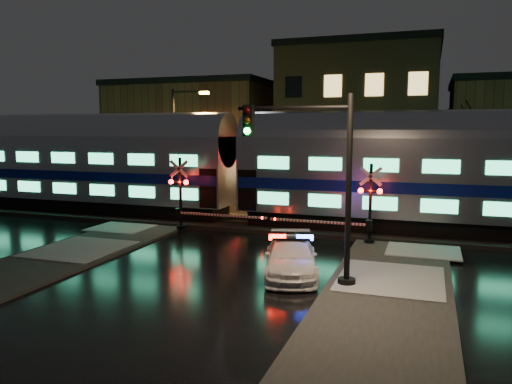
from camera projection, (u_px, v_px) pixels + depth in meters
ground at (245, 248)px, 22.17m from camera, size 120.00×120.00×0.00m
ballast at (278, 225)px, 26.84m from camera, size 90.00×4.20×0.24m
sidewalk_left at (27, 269)px, 18.67m from camera, size 4.00×20.00×0.12m
sidewalk_right at (383, 310)px, 14.42m from camera, size 4.00×20.00×0.12m
building_left at (197, 137)px, 46.46m from camera, size 14.00×10.00×9.00m
building_mid at (361, 123)px, 41.86m from camera, size 12.00×11.00×11.50m
train at (238, 164)px, 27.17m from camera, size 51.00×3.12×5.92m
police_car at (291, 257)px, 18.03m from camera, size 3.00×4.85×1.47m
crossing_signal_right at (362, 212)px, 22.57m from camera, size 5.26×0.63×3.72m
crossing_signal_left at (186, 202)px, 25.46m from camera, size 5.39×0.64×3.81m
traffic_light at (318, 186)px, 16.52m from camera, size 4.14×0.73×6.40m
streetlight at (177, 140)px, 32.68m from camera, size 2.62×0.27×7.82m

